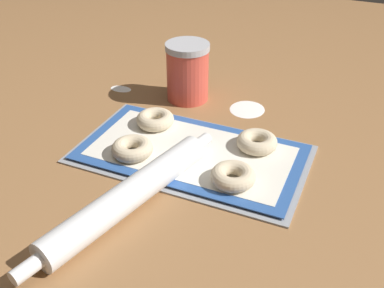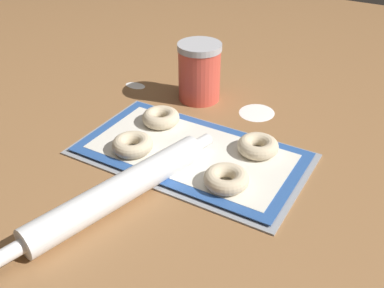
{
  "view_description": "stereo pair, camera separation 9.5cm",
  "coord_description": "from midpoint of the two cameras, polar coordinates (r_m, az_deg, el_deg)",
  "views": [
    {
      "loc": [
        0.31,
        -0.74,
        0.57
      ],
      "look_at": [
        -0.02,
        0.0,
        0.03
      ],
      "focal_mm": 42.0,
      "sensor_mm": 36.0,
      "label": 1
    },
    {
      "loc": [
        0.4,
        -0.7,
        0.57
      ],
      "look_at": [
        -0.02,
        0.0,
        0.03
      ],
      "focal_mm": 42.0,
      "sensor_mm": 36.0,
      "label": 2
    }
  ],
  "objects": [
    {
      "name": "bagel_back_right",
      "position": [
        0.99,
        5.55,
        0.18
      ],
      "size": [
        0.09,
        0.09,
        0.03
      ],
      "color": "beige",
      "rests_on": "baking_mat"
    },
    {
      "name": "flour_patch_far",
      "position": [
        1.29,
        -11.14,
        6.88
      ],
      "size": [
        0.06,
        0.04,
        0.0
      ],
      "color": "white",
      "rests_on": "ground_plane"
    },
    {
      "name": "bagel_front_right",
      "position": [
        0.88,
        2.18,
        -4.2
      ],
      "size": [
        0.09,
        0.09,
        0.03
      ],
      "color": "beige",
      "rests_on": "baking_mat"
    },
    {
      "name": "flour_canister",
      "position": [
        1.19,
        -2.88,
        9.1
      ],
      "size": [
        0.11,
        0.11,
        0.15
      ],
      "color": "#DB4C3D",
      "rests_on": "ground_plane"
    },
    {
      "name": "bagel_front_left",
      "position": [
        0.98,
        -10.37,
        -0.65
      ],
      "size": [
        0.09,
        0.09,
        0.03
      ],
      "color": "beige",
      "rests_on": "baking_mat"
    },
    {
      "name": "flour_patch_near",
      "position": [
        1.17,
        4.72,
        4.4
      ],
      "size": [
        0.09,
        0.1,
        0.0
      ],
      "color": "white",
      "rests_on": "ground_plane"
    },
    {
      "name": "bagel_back_left",
      "position": [
        1.08,
        -7.23,
        3.03
      ],
      "size": [
        0.09,
        0.09,
        0.03
      ],
      "color": "beige",
      "rests_on": "baking_mat"
    },
    {
      "name": "ground_plane",
      "position": [
        0.98,
        -2.01,
        -1.72
      ],
      "size": [
        2.8,
        2.8,
        0.0
      ],
      "primitive_type": "plane",
      "color": "olive"
    },
    {
      "name": "baking_tray",
      "position": [
        0.99,
        -2.74,
        -1.18
      ],
      "size": [
        0.5,
        0.28,
        0.01
      ],
      "color": "#93969B",
      "rests_on": "ground_plane"
    },
    {
      "name": "baking_mat",
      "position": [
        0.99,
        -2.75,
        -0.92
      ],
      "size": [
        0.48,
        0.26,
        0.0
      ],
      "color": "#2D569E",
      "rests_on": "baking_tray"
    },
    {
      "name": "rolling_pin",
      "position": [
        0.85,
        -11.18,
        -6.49
      ],
      "size": [
        0.15,
        0.49,
        0.06
      ],
      "color": "silver",
      "rests_on": "ground_plane"
    }
  ]
}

